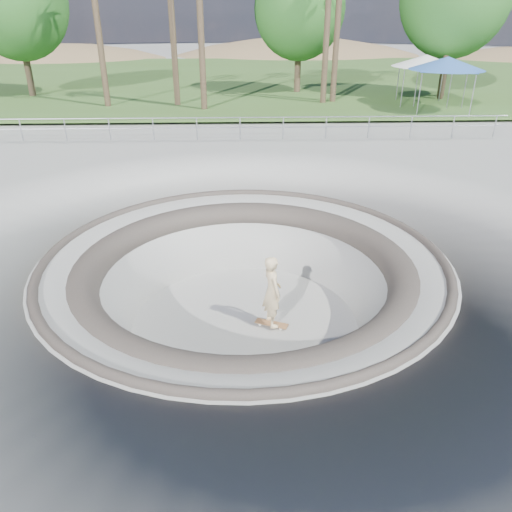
# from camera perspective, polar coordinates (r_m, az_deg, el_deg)

# --- Properties ---
(ground) EXTENTS (180.00, 180.00, 0.00)m
(ground) POSITION_cam_1_polar(r_m,az_deg,el_deg) (12.64, -1.36, -0.23)
(ground) COLOR gray
(ground) RESTS_ON ground
(skate_bowl) EXTENTS (14.00, 14.00, 4.10)m
(skate_bowl) POSITION_cam_1_polar(r_m,az_deg,el_deg) (13.57, -1.28, -7.15)
(skate_bowl) COLOR gray
(skate_bowl) RESTS_ON ground
(grass_strip) EXTENTS (180.00, 36.00, 0.12)m
(grass_strip) POSITION_cam_1_polar(r_m,az_deg,el_deg) (45.62, -2.04, 19.64)
(grass_strip) COLOR #3B5B24
(grass_strip) RESTS_ON ground
(distant_hills) EXTENTS (103.20, 45.00, 28.60)m
(distant_hills) POSITION_cam_1_polar(r_m,az_deg,el_deg) (69.74, 1.20, 16.04)
(distant_hills) COLOR olive
(distant_hills) RESTS_ON ground
(safety_railing) EXTENTS (25.00, 0.06, 1.03)m
(safety_railing) POSITION_cam_1_polar(r_m,az_deg,el_deg) (23.82, -1.82, 14.41)
(safety_railing) COLOR #97999F
(safety_railing) RESTS_ON ground
(skateboard) EXTENTS (0.91, 0.57, 0.09)m
(skateboard) POSITION_cam_1_polar(r_m,az_deg,el_deg) (13.36, 1.79, -7.74)
(skateboard) COLOR olive
(skateboard) RESTS_ON ground
(skater) EXTENTS (0.67, 0.83, 1.97)m
(skater) POSITION_cam_1_polar(r_m,az_deg,el_deg) (12.82, 1.85, -4.03)
(skater) COLOR beige
(skater) RESTS_ON skateboard
(canopy_white) EXTENTS (5.61, 5.61, 2.88)m
(canopy_white) POSITION_cam_1_polar(r_m,az_deg,el_deg) (33.86, 18.86, 20.35)
(canopy_white) COLOR #97999F
(canopy_white) RESTS_ON ground
(canopy_blue) EXTENTS (5.70, 5.70, 2.97)m
(canopy_blue) POSITION_cam_1_polar(r_m,az_deg,el_deg) (31.69, 21.02, 19.84)
(canopy_blue) COLOR #97999F
(canopy_blue) RESTS_ON ground
(bushy_tree_left) EXTENTS (6.50, 5.91, 9.38)m
(bushy_tree_left) POSITION_cam_1_polar(r_m,az_deg,el_deg) (38.64, -25.82, 24.66)
(bushy_tree_left) COLOR brown
(bushy_tree_left) RESTS_ON ground
(bushy_tree_mid) EXTENTS (6.10, 5.54, 8.79)m
(bushy_tree_mid) POSITION_cam_1_polar(r_m,az_deg,el_deg) (37.35, 5.02, 26.35)
(bushy_tree_mid) COLOR brown
(bushy_tree_mid) RESTS_ON ground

